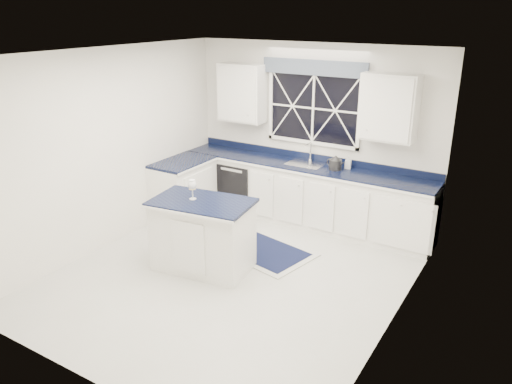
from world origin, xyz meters
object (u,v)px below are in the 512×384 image
Objects in this scene: kettle at (335,163)px; dishwasher at (243,185)px; soap_bottle at (348,162)px; island at (203,235)px; faucet at (310,151)px; wine_glass at (192,186)px.

dishwasher is at bearing -163.23° from kettle.
dishwasher is 1.72m from kettle.
kettle is at bearing 0.47° from dishwasher.
dishwasher is 1.85m from soap_bottle.
island is 2.27m from kettle.
faucet is 0.23× the size of island.
wine_glass is at bearing -119.12° from soap_bottle.
wine_glass is 1.35× the size of soap_bottle.
wine_glass is 2.46m from soap_bottle.
soap_bottle is at bearing 5.31° from dishwasher.
faucet is (1.10, 0.19, 0.69)m from dishwasher.
soap_bottle is at bearing 62.77° from kettle.
faucet is 2.30m from island.
kettle is at bearing -133.53° from soap_bottle.
faucet is at bearing 10.02° from dishwasher.
island is at bearing 3.75° from wine_glass.
island is 0.65m from wine_glass.
faucet is 0.53m from kettle.
kettle is (1.60, 0.01, 0.63)m from dishwasher.
wine_glass is (-1.06, -2.00, 0.06)m from kettle.
kettle is 2.26m from wine_glass.
dishwasher is at bearing 100.83° from island.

